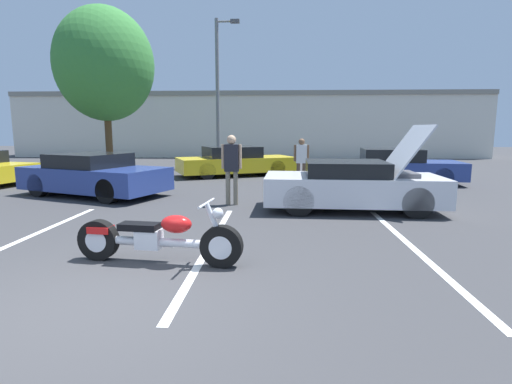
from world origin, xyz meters
TOP-DOWN VIEW (x-y plane):
  - ground_plane at (0.00, 0.00)m, footprint 80.00×80.00m
  - parking_stripe_foreground at (-2.42, 2.41)m, footprint 0.12×5.67m
  - parking_stripe_middle at (0.96, 2.41)m, footprint 0.12×5.67m
  - parking_stripe_back at (4.34, 2.41)m, footprint 0.12×5.67m
  - far_building at (0.00, 24.56)m, footprint 32.00×4.20m
  - light_pole at (-0.83, 16.16)m, footprint 1.21×0.28m
  - tree_background at (-5.85, 14.48)m, footprint 4.44×4.44m
  - motorcycle at (0.36, 1.48)m, footprint 2.51×0.72m
  - show_car_hood_open at (3.91, 5.54)m, footprint 4.21×1.98m
  - parked_car_right_row at (6.32, 10.53)m, footprint 4.59×2.25m
  - parked_car_mid_left_row at (-3.29, 7.31)m, footprint 4.66×3.34m
  - parked_car_mid_right_row at (0.34, 12.53)m, footprint 5.15×3.71m
  - spectator_near_motorcycle at (0.93, 6.05)m, footprint 0.52×0.24m
  - spectator_by_show_car at (2.91, 9.62)m, footprint 0.52×0.21m

SIDE VIEW (x-z plane):
  - ground_plane at x=0.00m, z-range 0.00..0.00m
  - parking_stripe_foreground at x=-2.42m, z-range 0.00..0.01m
  - parking_stripe_middle at x=0.96m, z-range 0.00..0.01m
  - parking_stripe_back at x=4.34m, z-range 0.00..0.01m
  - motorcycle at x=0.36m, z-range -0.10..0.84m
  - parked_car_mid_right_row at x=0.34m, z-range -0.03..1.19m
  - parked_car_right_row at x=6.32m, z-range -0.03..1.21m
  - parked_car_mid_left_row at x=-3.29m, z-range -0.02..1.21m
  - show_car_hood_open at x=3.91m, z-range -0.42..1.62m
  - spectator_by_show_car at x=2.91m, z-range 0.15..1.76m
  - spectator_near_motorcycle at x=0.93m, z-range 0.18..1.97m
  - far_building at x=0.00m, z-range 0.14..4.54m
  - light_pole at x=-0.83m, z-range 0.38..7.60m
  - tree_background at x=-5.85m, z-range 1.14..8.54m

